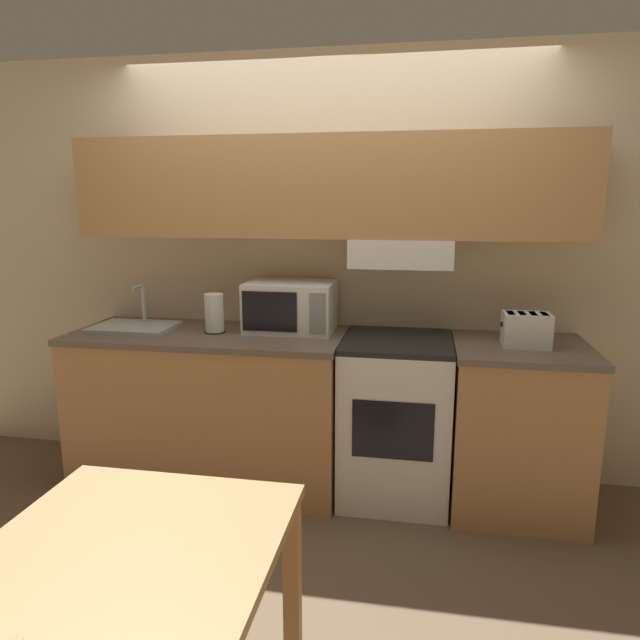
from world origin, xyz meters
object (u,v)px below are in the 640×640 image
Objects in this scene: stove_range at (395,418)px; paper_towel_roll at (214,313)px; microwave at (291,306)px; sink_basin at (134,326)px; toaster at (526,330)px; dining_table at (134,579)px.

stove_range is 1.21m from paper_towel_roll.
sink_basin is at bearing -171.94° from microwave.
microwave is (-0.64, 0.11, 0.61)m from stove_range.
microwave reaches higher than paper_towel_roll.
toaster is 0.30× the size of dining_table.
paper_towel_roll is at bearing -178.98° from stove_range.
sink_basin is 0.57× the size of dining_table.
paper_towel_roll is at bearing -162.87° from microwave.
stove_range reaches higher than dining_table.
stove_range is at bearing 1.02° from paper_towel_roll.
toaster is at bearing -0.97° from paper_towel_roll.
toaster is at bearing -4.12° from stove_range.
microwave is at bearing 8.06° from sink_basin.
dining_table is at bearing -127.41° from toaster.
microwave is 0.61× the size of dining_table.
sink_basin is (-2.25, 0.03, -0.07)m from toaster.
paper_towel_roll is (-1.06, -0.02, 0.58)m from stove_range.
paper_towel_roll reaches higher than dining_table.
paper_towel_roll is at bearing 179.03° from toaster.
dining_table is (-1.33, -1.74, -0.40)m from toaster.
microwave is 2.23× the size of paper_towel_roll.
microwave is 2.02× the size of toaster.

